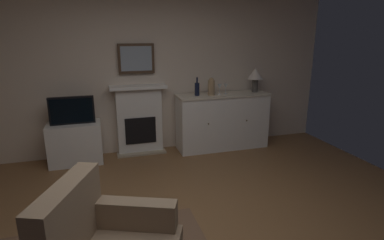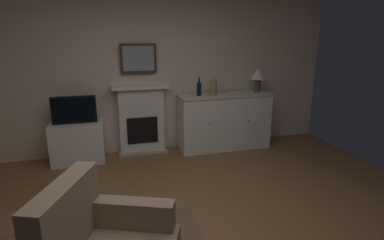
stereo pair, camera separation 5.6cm
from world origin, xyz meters
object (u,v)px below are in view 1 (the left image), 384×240
(fireplace_unit, at_px, (139,120))
(table_lamp, at_px, (255,75))
(wine_glass_center, at_px, (226,86))
(wine_bottle, at_px, (197,89))
(wine_glass_left, at_px, (220,87))
(vase_decorative, at_px, (211,86))
(tv_set, at_px, (72,110))
(framed_picture, at_px, (136,59))
(sideboard_cabinet, at_px, (222,121))
(tv_cabinet, at_px, (75,143))

(fireplace_unit, xyz_separation_m, table_lamp, (1.92, -0.18, 0.65))
(table_lamp, bearing_deg, wine_glass_center, -177.89)
(table_lamp, xyz_separation_m, wine_glass_center, (-0.53, -0.02, -0.16))
(wine_bottle, distance_m, wine_glass_left, 0.37)
(vase_decorative, height_order, tv_set, vase_decorative)
(framed_picture, height_order, sideboard_cabinet, framed_picture)
(fireplace_unit, bearing_deg, tv_cabinet, -170.55)
(framed_picture, bearing_deg, fireplace_unit, -90.00)
(table_lamp, bearing_deg, wine_bottle, -179.32)
(wine_glass_center, relative_size, tv_set, 0.27)
(wine_glass_center, height_order, tv_cabinet, wine_glass_center)
(wine_bottle, bearing_deg, vase_decorative, -9.59)
(framed_picture, xyz_separation_m, table_lamp, (1.92, -0.22, -0.30))
(sideboard_cabinet, height_order, wine_glass_center, wine_glass_center)
(tv_cabinet, bearing_deg, wine_glass_left, -1.05)
(tv_set, bearing_deg, fireplace_unit, 10.77)
(framed_picture, height_order, tv_set, framed_picture)
(fireplace_unit, relative_size, table_lamp, 2.75)
(wine_bottle, xyz_separation_m, tv_cabinet, (-1.87, 0.03, -0.72))
(sideboard_cabinet, bearing_deg, wine_glass_center, -29.11)
(wine_glass_left, bearing_deg, tv_set, 179.54)
(tv_set, bearing_deg, wine_bottle, -0.12)
(sideboard_cabinet, distance_m, wine_glass_left, 0.59)
(tv_cabinet, bearing_deg, table_lamp, -0.30)
(framed_picture, height_order, wine_bottle, framed_picture)
(table_lamp, distance_m, wine_glass_center, 0.56)
(table_lamp, xyz_separation_m, tv_set, (-2.89, -0.01, -0.39))
(fireplace_unit, height_order, wine_bottle, wine_bottle)
(wine_glass_center, height_order, tv_set, wine_glass_center)
(framed_picture, relative_size, wine_glass_left, 3.33)
(sideboard_cabinet, relative_size, wine_bottle, 5.26)
(table_lamp, relative_size, wine_bottle, 1.38)
(table_lamp, xyz_separation_m, vase_decorative, (-0.79, -0.05, -0.14))
(wine_bottle, height_order, wine_glass_center, wine_bottle)
(sideboard_cabinet, height_order, tv_set, tv_set)
(sideboard_cabinet, relative_size, table_lamp, 3.81)
(sideboard_cabinet, distance_m, wine_bottle, 0.72)
(wine_glass_left, bearing_deg, vase_decorative, -170.94)
(table_lamp, xyz_separation_m, wine_glass_left, (-0.64, -0.03, -0.16))
(wine_bottle, xyz_separation_m, wine_glass_center, (0.48, -0.01, 0.01))
(fireplace_unit, xyz_separation_m, tv_cabinet, (-0.97, -0.16, -0.24))
(fireplace_unit, bearing_deg, wine_glass_left, -9.08)
(wine_bottle, height_order, tv_cabinet, wine_bottle)
(tv_cabinet, bearing_deg, fireplace_unit, 9.45)
(wine_glass_left, height_order, tv_cabinet, wine_glass_left)
(tv_cabinet, bearing_deg, vase_decorative, -1.77)
(wine_bottle, height_order, tv_set, wine_bottle)
(sideboard_cabinet, relative_size, tv_set, 2.46)
(table_lamp, distance_m, wine_glass_left, 0.66)
(framed_picture, distance_m, sideboard_cabinet, 1.72)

